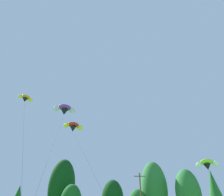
# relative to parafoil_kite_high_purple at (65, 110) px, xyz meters

# --- Properties ---
(treeline_tree_d) EXTENTS (5.92, 5.92, 15.25)m
(treeline_tree_d) POSITION_rel_parafoil_kite_high_purple_xyz_m (-3.60, 21.81, -7.87)
(treeline_tree_d) COLOR #472D19
(treeline_tree_d) RESTS_ON ground_plane
(treeline_tree_h) EXTENTS (5.77, 5.77, 14.69)m
(treeline_tree_h) POSITION_rel_parafoil_kite_high_purple_xyz_m (17.26, 21.46, -8.21)
(treeline_tree_h) COLOR #472D19
(treeline_tree_h) RESTS_ON ground_plane
(treeline_tree_i) EXTENTS (5.12, 5.12, 12.29)m
(treeline_tree_i) POSITION_rel_parafoil_kite_high_purple_xyz_m (23.43, 17.88, -9.67)
(treeline_tree_i) COLOR #472D19
(treeline_tree_i) RESTS_ON ground_plane
(treeline_tree_j) EXTENTS (4.34, 4.34, 12.44)m
(treeline_tree_j) POSITION_rel_parafoil_kite_high_purple_xyz_m (29.65, 19.07, -9.32)
(treeline_tree_j) COLOR #472D19
(treeline_tree_j) RESTS_ON ground_plane
(parafoil_kite_high_purple) EXTENTS (3.49, 13.37, 16.37)m
(parafoil_kite_high_purple) POSITION_rel_parafoil_kite_high_purple_xyz_m (0.00, 0.00, 0.00)
(parafoil_kite_high_purple) COLOR purple
(parafoil_kite_mid_red_yellow) EXTENTS (8.81, 13.26, 15.13)m
(parafoil_kite_mid_red_yellow) POSITION_rel_parafoil_kite_high_purple_xyz_m (0.90, 3.77, -1.17)
(parafoil_kite_mid_red_yellow) COLOR red
(parafoil_kite_far_lime_white) EXTENTS (10.66, 17.87, 10.27)m
(parafoil_kite_far_lime_white) POSITION_rel_parafoil_kite_high_purple_xyz_m (23.89, 7.86, -6.19)
(parafoil_kite_far_lime_white) COLOR #93D633
(parafoil_kite_low_orange) EXTENTS (8.90, 13.32, 17.84)m
(parafoil_kite_low_orange) POSITION_rel_parafoil_kite_high_purple_xyz_m (-6.30, -0.24, 1.80)
(parafoil_kite_low_orange) COLOR orange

